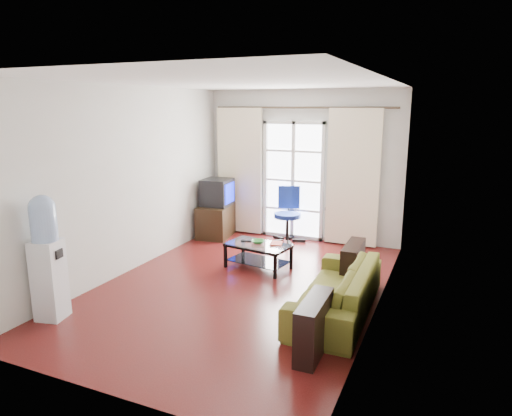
{
  "coord_description": "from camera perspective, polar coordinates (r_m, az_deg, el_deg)",
  "views": [
    {
      "loc": [
        2.53,
        -5.25,
        2.41
      ],
      "look_at": [
        0.07,
        0.35,
        1.04
      ],
      "focal_mm": 32.0,
      "sensor_mm": 36.0,
      "label": 1
    }
  ],
  "objects": [
    {
      "name": "curtain_right",
      "position": [
        7.98,
        12.02,
        3.67
      ],
      "size": [
        0.9,
        0.07,
        2.35
      ],
      "primitive_type": "cube",
      "color": "#F8EBC8",
      "rests_on": "curtain_rod"
    },
    {
      "name": "sofa",
      "position": [
        5.56,
        10.04,
        -10.0
      ],
      "size": [
        1.99,
        0.84,
        0.57
      ],
      "primitive_type": "imported",
      "rotation": [
        0.0,
        0.0,
        -1.55
      ],
      "color": "brown",
      "rests_on": "floor"
    },
    {
      "name": "curtain_left",
      "position": [
        8.67,
        -2.05,
        4.63
      ],
      "size": [
        0.9,
        0.07,
        2.35
      ],
      "primitive_type": "cube",
      "color": "#F8EBC8",
      "rests_on": "curtain_rod"
    },
    {
      "name": "curtain_rod",
      "position": [
        8.16,
        5.75,
        12.39
      ],
      "size": [
        3.3,
        0.04,
        0.04
      ],
      "primitive_type": "cylinder",
      "rotation": [
        0.0,
        1.57,
        0.0
      ],
      "color": "#4C3F2D",
      "rests_on": "wall_back"
    },
    {
      "name": "coffee_table",
      "position": [
        6.91,
        0.27,
        -5.61
      ],
      "size": [
        1.01,
        0.68,
        0.38
      ],
      "rotation": [
        0.0,
        0.0,
        -0.16
      ],
      "color": "silver",
      "rests_on": "floor"
    },
    {
      "name": "floor",
      "position": [
        6.31,
        -1.9,
        -9.8
      ],
      "size": [
        5.2,
        5.2,
        0.0
      ],
      "primitive_type": "plane",
      "color": "#5D1916",
      "rests_on": "ground"
    },
    {
      "name": "wall_right",
      "position": [
        5.41,
        15.47,
        0.9
      ],
      "size": [
        0.02,
        5.2,
        2.7
      ],
      "primitive_type": "cube",
      "color": "silver",
      "rests_on": "floor"
    },
    {
      "name": "radiator",
      "position": [
        8.21,
        10.75,
        -2.24
      ],
      "size": [
        0.64,
        0.12,
        0.64
      ],
      "primitive_type": "cube",
      "color": "gray",
      "rests_on": "floor"
    },
    {
      "name": "french_door",
      "position": [
        8.35,
        4.67,
        3.42
      ],
      "size": [
        1.16,
        0.06,
        2.15
      ],
      "color": "white",
      "rests_on": "wall_back"
    },
    {
      "name": "ceiling",
      "position": [
        5.84,
        -2.1,
        15.5
      ],
      "size": [
        5.2,
        5.2,
        0.0
      ],
      "primitive_type": "plane",
      "rotation": [
        3.14,
        0.0,
        0.0
      ],
      "color": "white",
      "rests_on": "wall_back"
    },
    {
      "name": "wall_front",
      "position": [
        3.82,
        -19.19,
        -4.18
      ],
      "size": [
        3.6,
        0.02,
        2.7
      ],
      "primitive_type": "cube",
      "color": "silver",
      "rests_on": "floor"
    },
    {
      "name": "wall_left",
      "position": [
        6.89,
        -15.65,
        3.34
      ],
      "size": [
        0.02,
        5.2,
        2.7
      ],
      "primitive_type": "cube",
      "color": "silver",
      "rests_on": "floor"
    },
    {
      "name": "water_cooler",
      "position": [
        5.68,
        -24.67,
        -5.4
      ],
      "size": [
        0.35,
        0.35,
        1.46
      ],
      "rotation": [
        0.0,
        0.0,
        0.22
      ],
      "color": "silver",
      "rests_on": "floor"
    },
    {
      "name": "tv_stand",
      "position": [
        8.61,
        -4.99,
        -1.59
      ],
      "size": [
        0.65,
        0.88,
        0.6
      ],
      "primitive_type": "cube",
      "rotation": [
        0.0,
        0.0,
        0.15
      ],
      "color": "black",
      "rests_on": "floor"
    },
    {
      "name": "remote",
      "position": [
        7.0,
        -1.22,
        -4.11
      ],
      "size": [
        0.17,
        0.08,
        0.02
      ],
      "primitive_type": "cube",
      "rotation": [
        0.0,
        0.0,
        0.19
      ],
      "color": "black",
      "rests_on": "coffee_table"
    },
    {
      "name": "wall_back",
      "position": [
        8.32,
        5.81,
        5.27
      ],
      "size": [
        3.6,
        0.02,
        2.7
      ],
      "primitive_type": "cube",
      "color": "silver",
      "rests_on": "floor"
    },
    {
      "name": "task_chair",
      "position": [
        8.27,
        3.95,
        -2.21
      ],
      "size": [
        0.81,
        0.81,
        0.99
      ],
      "rotation": [
        0.0,
        0.0,
        0.23
      ],
      "color": "black",
      "rests_on": "floor"
    },
    {
      "name": "bowl",
      "position": [
        6.9,
        0.26,
        -4.23
      ],
      "size": [
        0.34,
        0.34,
        0.05
      ],
      "primitive_type": "imported",
      "rotation": [
        0.0,
        0.0,
        0.38
      ],
      "color": "green",
      "rests_on": "coffee_table"
    },
    {
      "name": "book",
      "position": [
        6.87,
        1.81,
        -4.43
      ],
      "size": [
        0.28,
        0.32,
        0.02
      ],
      "primitive_type": "imported",
      "rotation": [
        0.0,
        0.0,
        0.23
      ],
      "color": "#B52716",
      "rests_on": "coffee_table"
    },
    {
      "name": "crt_tv",
      "position": [
        8.51,
        -5.01,
        1.99
      ],
      "size": [
        0.58,
        0.57,
        0.49
      ],
      "rotation": [
        0.0,
        0.0,
        0.08
      ],
      "color": "black",
      "rests_on": "tv_stand"
    }
  ]
}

